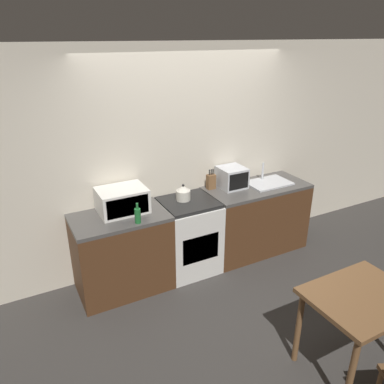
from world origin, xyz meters
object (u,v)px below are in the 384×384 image
at_px(toaster_oven, 232,177).
at_px(dining_table, 361,306).
at_px(kettle, 183,193).
at_px(stove_range, 188,236).
at_px(microwave, 122,200).
at_px(bottle, 138,215).

bearing_deg(toaster_oven, dining_table, -93.50).
bearing_deg(kettle, stove_range, -59.51).
bearing_deg(stove_range, dining_table, -74.57).
bearing_deg(dining_table, microwave, 121.96).
distance_m(bottle, dining_table, 2.16).
relative_size(toaster_oven, dining_table, 0.37).
distance_m(bottle, toaster_oven, 1.42).
distance_m(microwave, bottle, 0.34).
height_order(kettle, dining_table, kettle).
bearing_deg(stove_range, toaster_oven, 10.81).
height_order(toaster_oven, dining_table, toaster_oven).
height_order(kettle, toaster_oven, toaster_oven).
height_order(stove_range, bottle, bottle).
height_order(microwave, dining_table, microwave).
xyz_separation_m(stove_range, kettle, (-0.03, 0.06, 0.54)).
xyz_separation_m(stove_range, dining_table, (0.54, -1.97, 0.20)).
bearing_deg(bottle, toaster_oven, 14.91).
bearing_deg(stove_range, bottle, -161.26).
bearing_deg(stove_range, microwave, 172.85).
distance_m(stove_range, microwave, 0.95).
relative_size(stove_range, toaster_oven, 2.82).
relative_size(kettle, bottle, 0.90).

